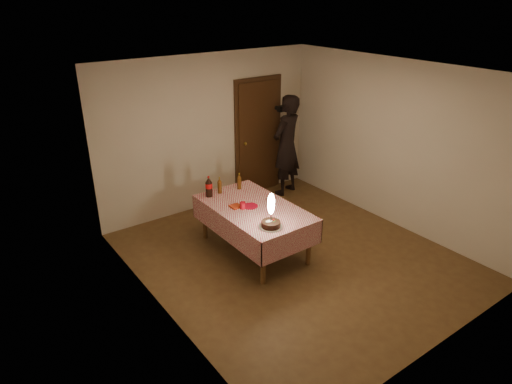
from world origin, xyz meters
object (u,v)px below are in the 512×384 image
cola_bottle (209,187)px  photographer (286,145)px  amber_bottle_left (220,186)px  dining_table (254,213)px  amber_bottle_right (239,182)px  clear_cup (269,202)px  red_cup (243,205)px  red_plate (250,206)px  birthday_cake (271,218)px

cola_bottle → photographer: size_ratio=0.17×
amber_bottle_left → photographer: (1.83, 0.66, 0.10)m
dining_table → amber_bottle_right: amber_bottle_right is taller
clear_cup → dining_table: bearing=162.0°
dining_table → cola_bottle: (-0.32, 0.68, 0.25)m
red_cup → amber_bottle_right: size_ratio=0.39×
red_plate → amber_bottle_right: amber_bottle_right is taller
photographer → clear_cup: bearing=-136.5°
birthday_cake → amber_bottle_right: 1.31m
birthday_cake → cola_bottle: 1.30m
cola_bottle → birthday_cake: bearing=-83.2°
birthday_cake → amber_bottle_left: (0.04, 1.30, -0.01)m
clear_cup → photographer: size_ratio=0.05×
red_plate → cola_bottle: 0.72m
red_cup → cola_bottle: size_ratio=0.31×
amber_bottle_right → clear_cup: bearing=-88.7°
red_cup → cola_bottle: bearing=104.2°
birthday_cake → clear_cup: bearing=54.9°
dining_table → red_plate: size_ratio=7.82×
clear_cup → cola_bottle: (-0.53, 0.75, 0.11)m
dining_table → amber_bottle_left: bearing=100.9°
cola_bottle → amber_bottle_right: bearing=-3.6°
red_cup → amber_bottle_left: bearing=87.4°
amber_bottle_left → photographer: size_ratio=0.14×
clear_cup → photographer: 2.06m
dining_table → clear_cup: (0.21, -0.07, 0.14)m
photographer → red_plate: bearing=-143.0°
red_cup → clear_cup: bearing=-16.8°
birthday_cake → amber_bottle_left: size_ratio=1.86×
amber_bottle_left → red_plate: bearing=-81.1°
birthday_cake → clear_cup: 0.67m
cola_bottle → red_cup: bearing=-75.8°
red_cup → amber_bottle_left: (0.03, 0.65, 0.07)m
red_plate → clear_cup: bearing=-24.9°
cola_bottle → red_plate: bearing=-65.5°
clear_cup → amber_bottle_right: bearing=91.3°
birthday_cake → photographer: (1.87, 1.96, 0.09)m
cola_bottle → dining_table: bearing=-64.6°
red_cup → photographer: bearing=35.0°
red_cup → clear_cup: 0.39m
dining_table → birthday_cake: birthday_cake is taller
dining_table → red_plate: (-0.03, 0.04, 0.10)m
dining_table → birthday_cake: (-0.17, -0.61, 0.23)m
clear_cup → cola_bottle: bearing=125.4°
birthday_cake → cola_bottle: bearing=96.8°
red_plate → red_cup: red_cup is taller
red_plate → photographer: 2.18m
birthday_cake → red_plate: (0.14, 0.65, -0.13)m
red_plate → clear_cup: 0.27m
photographer → birthday_cake: bearing=-133.7°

